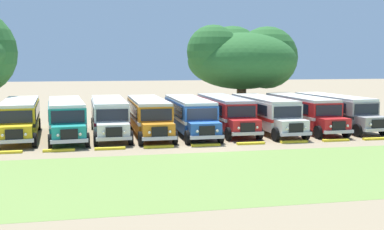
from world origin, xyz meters
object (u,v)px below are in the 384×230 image
object	(u,v)px
parked_bus_slot_2	(109,115)
parked_bus_slot_7	(302,111)
parked_bus_slot_4	(190,114)
parked_bus_slot_6	(264,112)
parked_bus_slot_1	(66,116)
parked_bus_slot_3	(149,115)
parked_bus_slot_8	(335,110)
parked_bus_slot_5	(225,112)
parked_bus_slot_0	(20,117)
broad_shade_tree	(242,59)

from	to	relation	value
parked_bus_slot_2	parked_bus_slot_7	world-z (taller)	same
parked_bus_slot_4	parked_bus_slot_6	bearing A→B (deg)	89.62
parked_bus_slot_6	parked_bus_slot_7	bearing A→B (deg)	93.16
parked_bus_slot_1	parked_bus_slot_3	bearing A→B (deg)	83.94
parked_bus_slot_2	parked_bus_slot_4	size ratio (longest dim) A/B	1.00
parked_bus_slot_1	parked_bus_slot_2	world-z (taller)	same
parked_bus_slot_6	parked_bus_slot_8	size ratio (longest dim) A/B	0.99
parked_bus_slot_5	parked_bus_slot_3	bearing A→B (deg)	-84.33
parked_bus_slot_5	parked_bus_slot_7	size ratio (longest dim) A/B	1.00
parked_bus_slot_2	parked_bus_slot_7	size ratio (longest dim) A/B	1.00
parked_bus_slot_0	parked_bus_slot_7	bearing A→B (deg)	83.67
parked_bus_slot_2	broad_shade_tree	distance (m)	19.13
parked_bus_slot_0	parked_bus_slot_1	distance (m)	3.52
broad_shade_tree	parked_bus_slot_1	bearing A→B (deg)	-146.11
parked_bus_slot_0	parked_bus_slot_1	world-z (taller)	same
parked_bus_slot_5	parked_bus_slot_7	world-z (taller)	same
parked_bus_slot_2	parked_bus_slot_4	bearing A→B (deg)	82.36
broad_shade_tree	parked_bus_slot_3	bearing A→B (deg)	-133.75
parked_bus_slot_0	parked_bus_slot_7	size ratio (longest dim) A/B	1.01
parked_bus_slot_0	broad_shade_tree	distance (m)	24.52
parked_bus_slot_4	parked_bus_slot_6	size ratio (longest dim) A/B	1.00
parked_bus_slot_7	parked_bus_slot_8	distance (m)	3.25
parked_bus_slot_6	parked_bus_slot_3	bearing A→B (deg)	-93.33
parked_bus_slot_0	parked_bus_slot_8	xyz separation A→B (m)	(26.21, -0.09, 0.00)
parked_bus_slot_0	parked_bus_slot_1	xyz separation A→B (m)	(3.46, -0.65, 0.00)
parked_bus_slot_6	parked_bus_slot_8	distance (m)	6.78
parked_bus_slot_4	parked_bus_slot_7	bearing A→B (deg)	91.53
parked_bus_slot_3	broad_shade_tree	distance (m)	17.22
parked_bus_slot_4	parked_bus_slot_6	xyz separation A→B (m)	(6.38, 0.07, 0.00)
parked_bus_slot_4	parked_bus_slot_5	world-z (taller)	same
parked_bus_slot_2	parked_bus_slot_0	bearing A→B (deg)	-94.04
parked_bus_slot_2	parked_bus_slot_8	xyz separation A→B (m)	(19.50, 0.14, 0.00)
parked_bus_slot_1	parked_bus_slot_7	distance (m)	19.52
parked_bus_slot_2	parked_bus_slot_4	distance (m)	6.42
parked_bus_slot_4	parked_bus_slot_7	xyz separation A→B (m)	(9.88, 0.43, 0.00)
parked_bus_slot_1	parked_bus_slot_5	distance (m)	12.85
parked_bus_slot_1	parked_bus_slot_4	distance (m)	9.63
parked_bus_slot_1	parked_bus_slot_6	size ratio (longest dim) A/B	1.01
parked_bus_slot_3	parked_bus_slot_2	bearing A→B (deg)	-100.01
parked_bus_slot_0	parked_bus_slot_5	distance (m)	16.29
parked_bus_slot_1	parked_bus_slot_2	bearing A→B (deg)	91.69
parked_bus_slot_7	parked_bus_slot_0	bearing A→B (deg)	-93.95
parked_bus_slot_2	parked_bus_slot_5	xyz separation A→B (m)	(9.58, 0.34, 0.00)
parked_bus_slot_5	parked_bus_slot_6	bearing A→B (deg)	73.11
parked_bus_slot_0	parked_bus_slot_5	xyz separation A→B (m)	(16.29, 0.11, 0.00)
parked_bus_slot_5	parked_bus_slot_6	xyz separation A→B (m)	(3.18, -0.89, 0.00)
parked_bus_slot_1	parked_bus_slot_5	bearing A→B (deg)	87.65
parked_bus_slot_1	parked_bus_slot_5	size ratio (longest dim) A/B	1.01
parked_bus_slot_3	parked_bus_slot_4	size ratio (longest dim) A/B	1.00
parked_bus_slot_4	broad_shade_tree	world-z (taller)	broad_shade_tree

